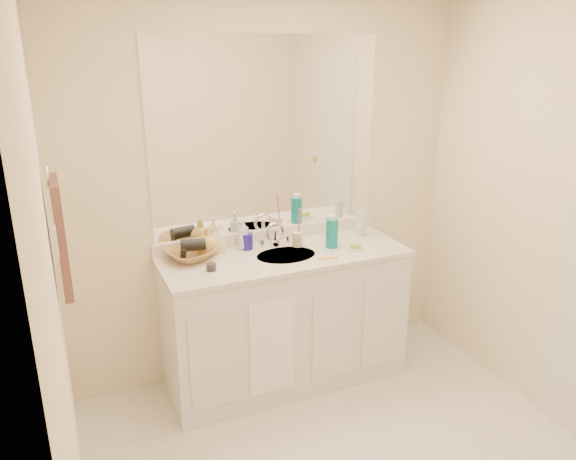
% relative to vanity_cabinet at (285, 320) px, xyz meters
% --- Properties ---
extents(wall_back, '(2.60, 0.02, 2.40)m').
position_rel_vanity_cabinet_xyz_m(wall_back, '(0.00, 0.28, 0.77)').
color(wall_back, '#FEECC7').
rests_on(wall_back, floor).
extents(wall_left, '(0.02, 2.60, 2.40)m').
position_rel_vanity_cabinet_xyz_m(wall_left, '(-1.30, -1.02, 0.77)').
color(wall_left, '#FEECC7').
rests_on(wall_left, floor).
extents(vanity_cabinet, '(1.50, 0.55, 0.85)m').
position_rel_vanity_cabinet_xyz_m(vanity_cabinet, '(0.00, 0.00, 0.00)').
color(vanity_cabinet, white).
rests_on(vanity_cabinet, floor).
extents(countertop, '(1.52, 0.57, 0.03)m').
position_rel_vanity_cabinet_xyz_m(countertop, '(0.00, 0.00, 0.44)').
color(countertop, silver).
rests_on(countertop, vanity_cabinet).
extents(backsplash, '(1.52, 0.03, 0.08)m').
position_rel_vanity_cabinet_xyz_m(backsplash, '(0.00, 0.26, 0.50)').
color(backsplash, white).
rests_on(backsplash, countertop).
extents(sink_basin, '(0.37, 0.37, 0.02)m').
position_rel_vanity_cabinet_xyz_m(sink_basin, '(0.00, -0.02, 0.44)').
color(sink_basin, '#BAB8A2').
rests_on(sink_basin, countertop).
extents(faucet, '(0.02, 0.02, 0.11)m').
position_rel_vanity_cabinet_xyz_m(faucet, '(0.00, 0.16, 0.51)').
color(faucet, silver).
rests_on(faucet, countertop).
extents(mirror, '(1.48, 0.01, 1.20)m').
position_rel_vanity_cabinet_xyz_m(mirror, '(0.00, 0.27, 1.14)').
color(mirror, white).
rests_on(mirror, wall_back).
extents(blue_mug, '(0.08, 0.08, 0.10)m').
position_rel_vanity_cabinet_xyz_m(blue_mug, '(-0.18, 0.17, 0.51)').
color(blue_mug, '#1E1591').
rests_on(blue_mug, countertop).
extents(tan_cup, '(0.09, 0.09, 0.09)m').
position_rel_vanity_cabinet_xyz_m(tan_cup, '(0.13, 0.10, 0.50)').
color(tan_cup, beige).
rests_on(tan_cup, countertop).
extents(toothbrush, '(0.01, 0.04, 0.20)m').
position_rel_vanity_cabinet_xyz_m(toothbrush, '(0.14, 0.10, 0.60)').
color(toothbrush, '#DD3AA7').
rests_on(toothbrush, tan_cup).
extents(mouthwash_bottle, '(0.09, 0.09, 0.18)m').
position_rel_vanity_cabinet_xyz_m(mouthwash_bottle, '(0.32, -0.01, 0.55)').
color(mouthwash_bottle, '#0A7F82').
rests_on(mouthwash_bottle, countertop).
extents(clear_pump_bottle, '(0.07, 0.07, 0.16)m').
position_rel_vanity_cabinet_xyz_m(clear_pump_bottle, '(0.60, 0.11, 0.54)').
color(clear_pump_bottle, silver).
rests_on(clear_pump_bottle, countertop).
extents(soap_dish, '(0.10, 0.08, 0.01)m').
position_rel_vanity_cabinet_xyz_m(soap_dish, '(0.43, -0.11, 0.46)').
color(soap_dish, white).
rests_on(soap_dish, countertop).
extents(green_soap, '(0.08, 0.07, 0.02)m').
position_rel_vanity_cabinet_xyz_m(green_soap, '(0.43, -0.11, 0.48)').
color(green_soap, '#9FCA31').
rests_on(green_soap, soap_dish).
extents(orange_comb, '(0.12, 0.04, 0.01)m').
position_rel_vanity_cabinet_xyz_m(orange_comb, '(0.21, -0.18, 0.46)').
color(orange_comb, '#FEA51A').
rests_on(orange_comb, countertop).
extents(dark_jar, '(0.07, 0.07, 0.04)m').
position_rel_vanity_cabinet_xyz_m(dark_jar, '(-0.49, -0.07, 0.48)').
color(dark_jar, '#2B2A30').
rests_on(dark_jar, countertop).
extents(soap_bottle_white, '(0.08, 0.08, 0.20)m').
position_rel_vanity_cabinet_xyz_m(soap_bottle_white, '(-0.20, 0.18, 0.55)').
color(soap_bottle_white, silver).
rests_on(soap_bottle_white, countertop).
extents(soap_bottle_cream, '(0.10, 0.11, 0.18)m').
position_rel_vanity_cabinet_xyz_m(soap_bottle_cream, '(-0.35, 0.20, 0.54)').
color(soap_bottle_cream, '#FCEBCD').
rests_on(soap_bottle_cream, countertop).
extents(soap_bottle_yellow, '(0.18, 0.18, 0.17)m').
position_rel_vanity_cabinet_xyz_m(soap_bottle_yellow, '(-0.43, 0.18, 0.54)').
color(soap_bottle_yellow, '#D6AB53').
rests_on(soap_bottle_yellow, countertop).
extents(wicker_basket, '(0.35, 0.35, 0.07)m').
position_rel_vanity_cabinet_xyz_m(wicker_basket, '(-0.55, 0.14, 0.49)').
color(wicker_basket, olive).
rests_on(wicker_basket, countertop).
extents(hair_dryer, '(0.16, 0.10, 0.07)m').
position_rel_vanity_cabinet_xyz_m(hair_dryer, '(-0.53, 0.14, 0.54)').
color(hair_dryer, black).
rests_on(hair_dryer, wicker_basket).
extents(towel_ring, '(0.01, 0.11, 0.11)m').
position_rel_vanity_cabinet_xyz_m(towel_ring, '(-1.27, -0.25, 1.12)').
color(towel_ring, silver).
rests_on(towel_ring, wall_left).
extents(hand_towel, '(0.04, 0.32, 0.55)m').
position_rel_vanity_cabinet_xyz_m(hand_towel, '(-1.25, -0.25, 0.82)').
color(hand_towel, '#4F2F2A').
rests_on(hand_towel, towel_ring).
extents(switch_plate, '(0.01, 0.08, 0.13)m').
position_rel_vanity_cabinet_xyz_m(switch_plate, '(-1.27, -0.45, 0.88)').
color(switch_plate, silver).
rests_on(switch_plate, wall_left).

